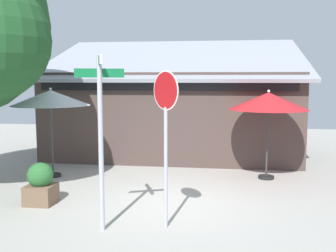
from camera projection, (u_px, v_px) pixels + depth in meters
ground_plane at (168, 203)px, 9.19m from camera, size 28.00×28.00×0.10m
cafe_building at (174, 111)px, 14.83m from camera, size 9.15×5.30×4.39m
street_sign_post at (100, 125)px, 7.18m from camera, size 0.84×0.89×3.23m
stop_sign at (166, 121)px, 7.32m from camera, size 0.53×0.51×2.96m
patio_umbrella_ivory_left at (51, 98)px, 11.18m from camera, size 2.20×2.20×2.56m
patio_umbrella_crimson_center at (268, 102)px, 10.96m from camera, size 2.20×2.20×2.50m
sidewalk_planter at (41, 184)px, 8.92m from camera, size 0.62×0.62×0.94m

